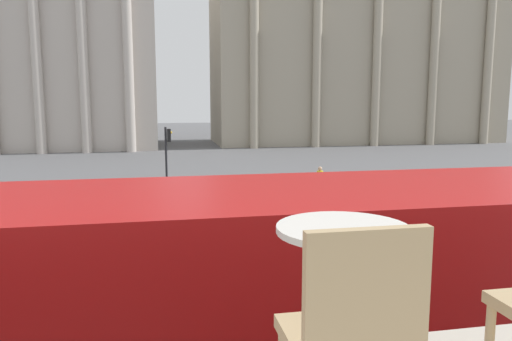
# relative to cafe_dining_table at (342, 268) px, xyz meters

# --- Properties ---
(cafe_dining_table) EXTENTS (0.60, 0.60, 0.73)m
(cafe_dining_table) POSITION_rel_cafe_dining_table_xyz_m (0.00, 0.00, 0.00)
(cafe_dining_table) COLOR #2D2D30
(cafe_dining_table) RESTS_ON cafe_floor_slab
(cafe_chair_0) EXTENTS (0.40, 0.40, 0.91)m
(cafe_chair_0) POSITION_rel_cafe_dining_table_xyz_m (-0.19, -0.57, -0.02)
(cafe_chair_0) COLOR tan
(cafe_chair_0) RESTS_ON cafe_floor_slab
(plaza_building_left) EXTENTS (25.37, 12.86, 24.32)m
(plaza_building_left) POSITION_rel_cafe_dining_table_xyz_m (-13.14, 52.27, 7.86)
(plaza_building_left) COLOR #BCB2A8
(plaza_building_left) RESTS_ON ground_plane
(plaza_building_right) EXTENTS (33.03, 11.79, 20.04)m
(plaza_building_right) POSITION_rel_cafe_dining_table_xyz_m (21.76, 52.93, 5.73)
(plaza_building_right) COLOR #A39984
(plaza_building_right) RESTS_ON ground_plane
(traffic_light_far) EXTENTS (0.42, 0.24, 3.48)m
(traffic_light_far) POSITION_rel_cafe_dining_table_xyz_m (-0.28, 25.53, -2.01)
(traffic_light_far) COLOR black
(traffic_light_far) RESTS_ON ground_plane
(car_white) EXTENTS (4.20, 1.93, 1.35)m
(car_white) POSITION_rel_cafe_dining_table_xyz_m (4.54, 14.93, -3.59)
(car_white) COLOR black
(car_white) RESTS_ON ground_plane
(car_silver) EXTENTS (4.20, 1.93, 1.35)m
(car_silver) POSITION_rel_cafe_dining_table_xyz_m (-1.28, 16.16, -3.59)
(car_silver) COLOR black
(car_silver) RESTS_ON ground_plane
(pedestrian_olive) EXTENTS (0.32, 0.32, 1.76)m
(pedestrian_olive) POSITION_rel_cafe_dining_table_xyz_m (4.60, 11.14, -3.28)
(pedestrian_olive) COLOR #282B33
(pedestrian_olive) RESTS_ON ground_plane
(pedestrian_grey) EXTENTS (0.32, 0.32, 1.60)m
(pedestrian_grey) POSITION_rel_cafe_dining_table_xyz_m (4.54, 18.30, -3.38)
(pedestrian_grey) COLOR #282B33
(pedestrian_grey) RESTS_ON ground_plane
(pedestrian_yellow) EXTENTS (0.32, 0.32, 1.65)m
(pedestrian_yellow) POSITION_rel_cafe_dining_table_xyz_m (7.14, 21.53, -3.35)
(pedestrian_yellow) COLOR #282B33
(pedestrian_yellow) RESTS_ON ground_plane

